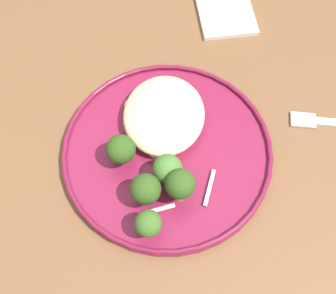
{
  "coord_description": "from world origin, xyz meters",
  "views": [
    {
      "loc": [
        0.23,
        0.03,
        1.28
      ],
      "look_at": [
        -0.04,
        0.0,
        0.76
      ],
      "focal_mm": 45.94,
      "sensor_mm": 36.0,
      "label": 1
    }
  ],
  "objects_px": {
    "seared_scallop_rear_pale": "(133,107)",
    "folded_napkin": "(223,3)",
    "seared_scallop_left_edge": "(158,148)",
    "broccoli_floret_rear_charred": "(148,224)",
    "seared_scallop_center_golden": "(177,139)",
    "broccoli_floret_center_pile": "(168,166)",
    "dinner_plate": "(168,151)",
    "broccoli_floret_near_rim": "(121,150)",
    "broccoli_floret_beside_noodles": "(146,189)",
    "seared_scallop_large_seared": "(155,95)",
    "broccoli_floret_front_edge": "(180,185)"
  },
  "relations": [
    {
      "from": "seared_scallop_rear_pale",
      "to": "dinner_plate",
      "type": "bearing_deg",
      "value": 44.22
    },
    {
      "from": "broccoli_floret_beside_noodles",
      "to": "broccoli_floret_front_edge",
      "type": "bearing_deg",
      "value": 102.22
    },
    {
      "from": "broccoli_floret_beside_noodles",
      "to": "seared_scallop_center_golden",
      "type": "bearing_deg",
      "value": 160.42
    },
    {
      "from": "seared_scallop_left_edge",
      "to": "seared_scallop_center_golden",
      "type": "height_order",
      "value": "seared_scallop_center_golden"
    },
    {
      "from": "broccoli_floret_beside_noodles",
      "to": "broccoli_floret_rear_charred",
      "type": "xyz_separation_m",
      "value": [
        0.04,
        0.01,
        -0.0
      ]
    },
    {
      "from": "broccoli_floret_rear_charred",
      "to": "folded_napkin",
      "type": "relative_size",
      "value": 0.33
    },
    {
      "from": "seared_scallop_rear_pale",
      "to": "folded_napkin",
      "type": "xyz_separation_m",
      "value": [
        -0.23,
        0.12,
        -0.02
      ]
    },
    {
      "from": "seared_scallop_large_seared",
      "to": "folded_napkin",
      "type": "bearing_deg",
      "value": 156.99
    },
    {
      "from": "folded_napkin",
      "to": "seared_scallop_rear_pale",
      "type": "bearing_deg",
      "value": -27.02
    },
    {
      "from": "broccoli_floret_beside_noodles",
      "to": "dinner_plate",
      "type": "bearing_deg",
      "value": 165.0
    },
    {
      "from": "seared_scallop_large_seared",
      "to": "broccoli_floret_rear_charred",
      "type": "height_order",
      "value": "broccoli_floret_rear_charred"
    },
    {
      "from": "seared_scallop_rear_pale",
      "to": "seared_scallop_center_golden",
      "type": "height_order",
      "value": "seared_scallop_center_golden"
    },
    {
      "from": "seared_scallop_left_edge",
      "to": "broccoli_floret_near_rim",
      "type": "bearing_deg",
      "value": -68.26
    },
    {
      "from": "broccoli_floret_beside_noodles",
      "to": "broccoli_floret_near_rim",
      "type": "height_order",
      "value": "broccoli_floret_beside_noodles"
    },
    {
      "from": "seared_scallop_rear_pale",
      "to": "broccoli_floret_center_pile",
      "type": "bearing_deg",
      "value": 32.18
    },
    {
      "from": "seared_scallop_left_edge",
      "to": "seared_scallop_large_seared",
      "type": "xyz_separation_m",
      "value": [
        -0.09,
        -0.01,
        0.0
      ]
    },
    {
      "from": "dinner_plate",
      "to": "seared_scallop_large_seared",
      "type": "distance_m",
      "value": 0.09
    },
    {
      "from": "seared_scallop_large_seared",
      "to": "broccoli_floret_center_pile",
      "type": "xyz_separation_m",
      "value": [
        0.12,
        0.03,
        0.02
      ]
    },
    {
      "from": "seared_scallop_rear_pale",
      "to": "broccoli_floret_front_edge",
      "type": "relative_size",
      "value": 0.38
    },
    {
      "from": "seared_scallop_center_golden",
      "to": "broccoli_floret_center_pile",
      "type": "relative_size",
      "value": 0.67
    },
    {
      "from": "seared_scallop_center_golden",
      "to": "broccoli_floret_front_edge",
      "type": "distance_m",
      "value": 0.08
    },
    {
      "from": "seared_scallop_left_edge",
      "to": "seared_scallop_rear_pale",
      "type": "distance_m",
      "value": 0.08
    },
    {
      "from": "seared_scallop_left_edge",
      "to": "broccoli_floret_rear_charred",
      "type": "xyz_separation_m",
      "value": [
        0.11,
        0.0,
        0.02
      ]
    },
    {
      "from": "seared_scallop_large_seared",
      "to": "broccoli_floret_front_edge",
      "type": "xyz_separation_m",
      "value": [
        0.15,
        0.05,
        0.03
      ]
    },
    {
      "from": "seared_scallop_left_edge",
      "to": "broccoli_floret_rear_charred",
      "type": "height_order",
      "value": "broccoli_floret_rear_charred"
    },
    {
      "from": "broccoli_floret_center_pile",
      "to": "broccoli_floret_rear_charred",
      "type": "relative_size",
      "value": 1.04
    },
    {
      "from": "seared_scallop_left_edge",
      "to": "broccoli_floret_near_rim",
      "type": "relative_size",
      "value": 0.52
    },
    {
      "from": "seared_scallop_rear_pale",
      "to": "broccoli_floret_beside_noodles",
      "type": "bearing_deg",
      "value": 15.71
    },
    {
      "from": "seared_scallop_center_golden",
      "to": "broccoli_floret_beside_noodles",
      "type": "xyz_separation_m",
      "value": [
        0.09,
        -0.03,
        0.02
      ]
    },
    {
      "from": "dinner_plate",
      "to": "broccoli_floret_center_pile",
      "type": "xyz_separation_m",
      "value": [
        0.04,
        0.0,
        0.03
      ]
    },
    {
      "from": "seared_scallop_rear_pale",
      "to": "broccoli_floret_rear_charred",
      "type": "xyz_separation_m",
      "value": [
        0.18,
        0.05,
        0.02
      ]
    },
    {
      "from": "broccoli_floret_beside_noodles",
      "to": "seared_scallop_large_seared",
      "type": "bearing_deg",
      "value": -177.23
    },
    {
      "from": "broccoli_floret_beside_noodles",
      "to": "broccoli_floret_front_edge",
      "type": "height_order",
      "value": "broccoli_floret_front_edge"
    },
    {
      "from": "broccoli_floret_rear_charred",
      "to": "folded_napkin",
      "type": "bearing_deg",
      "value": 169.86
    },
    {
      "from": "broccoli_floret_near_rim",
      "to": "seared_scallop_center_golden",
      "type": "bearing_deg",
      "value": 115.81
    },
    {
      "from": "dinner_plate",
      "to": "broccoli_floret_near_rim",
      "type": "height_order",
      "value": "broccoli_floret_near_rim"
    },
    {
      "from": "seared_scallop_rear_pale",
      "to": "broccoli_floret_rear_charred",
      "type": "height_order",
      "value": "broccoli_floret_rear_charred"
    },
    {
      "from": "broccoli_floret_rear_charred",
      "to": "folded_napkin",
      "type": "distance_m",
      "value": 0.42
    },
    {
      "from": "seared_scallop_large_seared",
      "to": "seared_scallop_center_golden",
      "type": "height_order",
      "value": "seared_scallop_center_golden"
    },
    {
      "from": "seared_scallop_left_edge",
      "to": "seared_scallop_rear_pale",
      "type": "relative_size",
      "value": 1.19
    },
    {
      "from": "broccoli_floret_front_edge",
      "to": "seared_scallop_large_seared",
      "type": "bearing_deg",
      "value": -161.35
    },
    {
      "from": "broccoli_floret_near_rim",
      "to": "broccoli_floret_front_edge",
      "type": "height_order",
      "value": "broccoli_floret_front_edge"
    },
    {
      "from": "dinner_plate",
      "to": "seared_scallop_center_golden",
      "type": "distance_m",
      "value": 0.02
    },
    {
      "from": "seared_scallop_rear_pale",
      "to": "seared_scallop_center_golden",
      "type": "relative_size",
      "value": 0.66
    },
    {
      "from": "seared_scallop_center_golden",
      "to": "broccoli_floret_near_rim",
      "type": "height_order",
      "value": "broccoli_floret_near_rim"
    },
    {
      "from": "seared_scallop_rear_pale",
      "to": "broccoli_floret_near_rim",
      "type": "relative_size",
      "value": 0.44
    },
    {
      "from": "seared_scallop_center_golden",
      "to": "broccoli_floret_beside_noodles",
      "type": "relative_size",
      "value": 0.63
    },
    {
      "from": "seared_scallop_rear_pale",
      "to": "broccoli_floret_beside_noodles",
      "type": "relative_size",
      "value": 0.42
    },
    {
      "from": "dinner_plate",
      "to": "seared_scallop_large_seared",
      "type": "relative_size",
      "value": 8.3
    },
    {
      "from": "seared_scallop_rear_pale",
      "to": "broccoli_floret_beside_noodles",
      "type": "distance_m",
      "value": 0.14
    }
  ]
}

